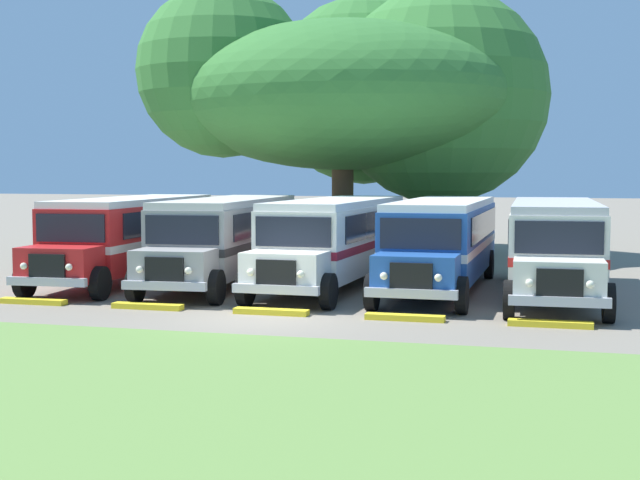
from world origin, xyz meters
The scene contains 13 objects.
ground_plane centered at (0.00, 0.00, 0.00)m, with size 220.00×220.00×0.00m, color slate.
foreground_grass_strip centered at (0.00, -7.70, 0.00)m, with size 80.00×10.54×0.01m, color olive.
parked_bus_slot_0 centered at (-7.07, 6.44, 1.58)m, with size 3.20×10.91×2.82m.
parked_bus_slot_1 centered at (-3.57, 6.47, 1.58)m, with size 3.35×10.94×2.82m.
parked_bus_slot_2 centered at (0.16, 6.58, 1.58)m, with size 2.91×10.87×2.82m.
parked_bus_slot_3 centered at (3.59, 6.73, 1.58)m, with size 2.68×10.84×2.82m.
parked_bus_slot_4 centered at (7.05, 6.28, 1.58)m, with size 3.03×10.88×2.82m.
curb_wheelstop_0 centered at (-7.06, 0.48, 0.07)m, with size 2.00×0.36×0.15m, color yellow.
curb_wheelstop_1 centered at (-3.53, 0.48, 0.07)m, with size 2.00×0.36×0.15m, color yellow.
curb_wheelstop_2 centered at (0.00, 0.48, 0.07)m, with size 2.00×0.36×0.15m, color yellow.
curb_wheelstop_3 centered at (3.53, 0.48, 0.07)m, with size 2.00×0.36×0.15m, color yellow.
curb_wheelstop_4 centered at (7.06, 0.48, 0.07)m, with size 2.00×0.36×0.15m, color yellow.
broad_shade_tree centered at (-1.69, 17.79, 7.24)m, with size 17.40×15.45×12.00m.
Camera 1 is at (7.44, -21.67, 3.73)m, focal length 50.72 mm.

